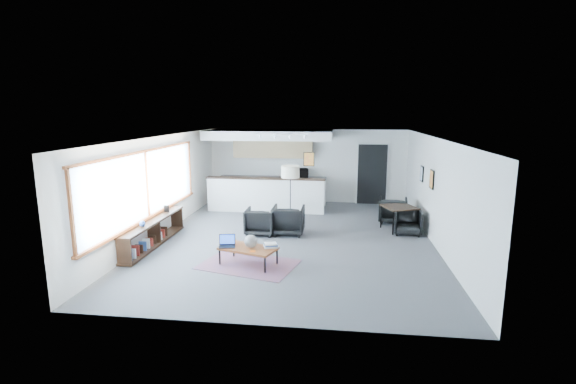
# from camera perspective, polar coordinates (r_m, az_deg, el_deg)

# --- Properties ---
(room) EXTENTS (7.02, 9.02, 2.62)m
(room) POSITION_cam_1_polar(r_m,az_deg,el_deg) (10.55, 0.69, 0.43)
(room) COLOR #4C4C4E
(room) RESTS_ON ground
(window) EXTENTS (0.10, 5.95, 1.66)m
(window) POSITION_cam_1_polar(r_m,az_deg,el_deg) (10.63, -18.78, 0.76)
(window) COLOR #8CBFFF
(window) RESTS_ON room
(console) EXTENTS (0.35, 3.00, 0.80)m
(console) POSITION_cam_1_polar(r_m,az_deg,el_deg) (10.68, -17.96, -5.37)
(console) COLOR black
(console) RESTS_ON floor
(kitchenette) EXTENTS (4.20, 1.96, 2.60)m
(kitchenette) POSITION_cam_1_polar(r_m,az_deg,el_deg) (14.33, -2.44, 3.56)
(kitchenette) COLOR white
(kitchenette) RESTS_ON floor
(doorway) EXTENTS (1.10, 0.12, 2.15)m
(doorway) POSITION_cam_1_polar(r_m,az_deg,el_deg) (14.93, 11.41, 2.48)
(doorway) COLOR black
(doorway) RESTS_ON room
(track_light) EXTENTS (1.60, 0.07, 0.15)m
(track_light) POSITION_cam_1_polar(r_m,az_deg,el_deg) (12.64, -0.86, 7.80)
(track_light) COLOR silver
(track_light) RESTS_ON room
(wall_art_lower) EXTENTS (0.03, 0.38, 0.48)m
(wall_art_lower) POSITION_cam_1_polar(r_m,az_deg,el_deg) (11.08, 19.06, 1.65)
(wall_art_lower) COLOR black
(wall_art_lower) RESTS_ON room
(wall_art_upper) EXTENTS (0.03, 0.34, 0.44)m
(wall_art_upper) POSITION_cam_1_polar(r_m,az_deg,el_deg) (12.35, 17.82, 2.40)
(wall_art_upper) COLOR black
(wall_art_upper) RESTS_ON room
(kilim_rug) EXTENTS (2.25, 1.80, 0.01)m
(kilim_rug) POSITION_cam_1_polar(r_m,az_deg,el_deg) (9.12, -5.40, -9.82)
(kilim_rug) COLOR #633A4C
(kilim_rug) RESTS_ON floor
(coffee_table) EXTENTS (1.33, 0.98, 0.39)m
(coffee_table) POSITION_cam_1_polar(r_m,az_deg,el_deg) (9.00, -5.44, -7.72)
(coffee_table) COLOR brown
(coffee_table) RESTS_ON floor
(laptop) EXTENTS (0.39, 0.34, 0.24)m
(laptop) POSITION_cam_1_polar(r_m,az_deg,el_deg) (9.11, -8.31, -6.89)
(laptop) COLOR black
(laptop) RESTS_ON coffee_table
(ceramic_pot) EXTENTS (0.28, 0.28, 0.28)m
(ceramic_pot) POSITION_cam_1_polar(r_m,az_deg,el_deg) (8.93, -5.10, -6.71)
(ceramic_pot) COLOR gray
(ceramic_pot) RESTS_ON coffee_table
(book_stack) EXTENTS (0.36, 0.32, 0.09)m
(book_stack) POSITION_cam_1_polar(r_m,az_deg,el_deg) (8.95, -2.36, -7.28)
(book_stack) COLOR silver
(book_stack) RESTS_ON coffee_table
(coaster) EXTENTS (0.12, 0.12, 0.01)m
(coaster) POSITION_cam_1_polar(r_m,az_deg,el_deg) (8.73, -4.86, -8.07)
(coaster) COLOR #E5590C
(coaster) RESTS_ON coffee_table
(armchair_left) EXTENTS (0.75, 0.70, 0.77)m
(armchair_left) POSITION_cam_1_polar(r_m,az_deg,el_deg) (11.14, -3.81, -3.84)
(armchair_left) COLOR black
(armchair_left) RESTS_ON floor
(armchair_right) EXTENTS (0.82, 0.77, 0.84)m
(armchair_right) POSITION_cam_1_polar(r_m,az_deg,el_deg) (11.11, 0.04, -3.67)
(armchair_right) COLOR black
(armchair_right) RESTS_ON floor
(floor_lamp) EXTENTS (0.54, 0.54, 1.75)m
(floor_lamp) POSITION_cam_1_polar(r_m,az_deg,el_deg) (11.52, 0.33, 2.46)
(floor_lamp) COLOR black
(floor_lamp) RESTS_ON floor
(dining_table) EXTENTS (1.03, 1.03, 0.68)m
(dining_table) POSITION_cam_1_polar(r_m,az_deg,el_deg) (11.80, 14.99, -2.19)
(dining_table) COLOR black
(dining_table) RESTS_ON floor
(dining_chair_near) EXTENTS (0.65, 0.61, 0.62)m
(dining_chair_near) POSITION_cam_1_polar(r_m,az_deg,el_deg) (11.59, 16.05, -4.04)
(dining_chair_near) COLOR black
(dining_chair_near) RESTS_ON floor
(dining_chair_far) EXTENTS (0.75, 0.71, 0.69)m
(dining_chair_far) POSITION_cam_1_polar(r_m,az_deg,el_deg) (12.66, 14.14, -2.52)
(dining_chair_far) COLOR black
(dining_chair_far) RESTS_ON floor
(microwave) EXTENTS (0.60, 0.39, 0.38)m
(microwave) POSITION_cam_1_polar(r_m,az_deg,el_deg) (14.67, 1.66, 2.73)
(microwave) COLOR black
(microwave) RESTS_ON kitchenette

